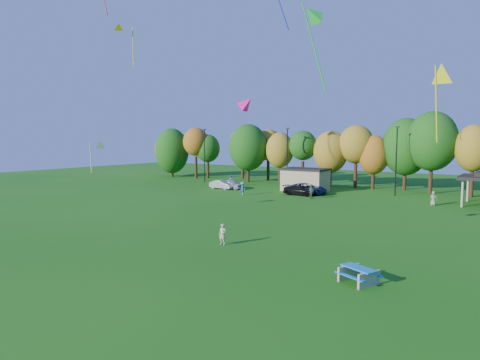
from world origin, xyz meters
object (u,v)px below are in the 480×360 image
Objects in this scene: car_c at (307,189)px; car_d at (300,190)px; car_b at (222,185)px; kite_flyer at (223,234)px; car_a at (232,184)px; picnic_table at (359,274)px.

car_d is at bearing 146.05° from car_c.
car_c reaches higher than car_b.
kite_flyer is 28.00m from car_d.
kite_flyer is at bearing -140.59° from car_b.
car_b is at bearing 81.57° from car_c.
car_b is at bearing 137.14° from car_a.
car_a is 0.92× the size of car_d.
car_c is 1.31m from car_d.
car_b is (-1.26, -0.93, -0.05)m from car_a.
picnic_table is 0.59× the size of car_a.
kite_flyer is 0.37× the size of car_a.
picnic_table is 34.50m from car_d.
car_a is 11.95m from car_c.
car_c is (11.94, 0.37, 0.06)m from car_a.
car_d is (12.76, 0.07, 0.00)m from car_b.
car_b reaches higher than picnic_table.
car_b is at bearing 93.68° from car_d.
picnic_table is 0.44× the size of car_c.
car_d is (-17.88, 29.50, 0.16)m from picnic_table.
car_a is 1.05× the size of car_b.
car_a is 11.53m from car_d.
car_c is (13.21, 1.30, 0.11)m from car_b.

